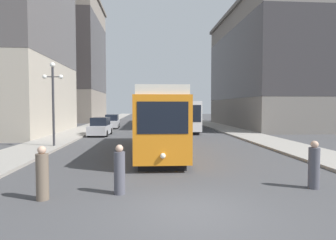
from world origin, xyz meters
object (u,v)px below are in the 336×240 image
(pedestrian_crossing_far, at_px, (120,171))
(lamp_post_left_near, at_px, (53,92))
(transit_bus, at_px, (183,114))
(parked_car_left_mid, at_px, (112,122))
(parked_car_left_near, at_px, (100,127))
(pedestrian_crossing_near, at_px, (42,175))
(streetcar, at_px, (159,119))
(pedestrian_on_sidewalk, at_px, (314,166))

(pedestrian_crossing_far, bearing_deg, lamp_post_left_near, 166.00)
(transit_bus, distance_m, parked_car_left_mid, 10.04)
(parked_car_left_near, xyz_separation_m, pedestrian_crossing_near, (1.36, -19.83, -0.05))
(pedestrian_crossing_near, xyz_separation_m, pedestrian_crossing_far, (2.36, 0.42, -0.02))
(parked_car_left_near, bearing_deg, parked_car_left_mid, 92.27)
(lamp_post_left_near, bearing_deg, pedestrian_crossing_far, -63.01)
(pedestrian_crossing_near, xyz_separation_m, lamp_post_left_near, (-3.26, 11.45, 3.17))
(parked_car_left_mid, bearing_deg, streetcar, -76.74)
(transit_bus, height_order, pedestrian_crossing_far, transit_bus)
(parked_car_left_near, xyz_separation_m, lamp_post_left_near, (-1.90, -8.38, 3.12))
(streetcar, height_order, pedestrian_on_sidewalk, streetcar)
(pedestrian_crossing_near, bearing_deg, streetcar, 24.34)
(pedestrian_crossing_far, distance_m, lamp_post_left_near, 12.78)
(pedestrian_crossing_far, height_order, lamp_post_left_near, lamp_post_left_near)
(streetcar, distance_m, pedestrian_crossing_near, 10.22)
(parked_car_left_near, relative_size, pedestrian_crossing_far, 2.58)
(streetcar, height_order, transit_bus, streetcar)
(transit_bus, bearing_deg, lamp_post_left_near, -126.61)
(parked_car_left_near, height_order, lamp_post_left_near, lamp_post_left_near)
(transit_bus, relative_size, lamp_post_left_near, 2.22)
(pedestrian_on_sidewalk, xyz_separation_m, lamp_post_left_near, (-12.48, 10.90, 3.16))
(transit_bus, distance_m, pedestrian_crossing_near, 26.57)
(streetcar, bearing_deg, parked_car_left_mid, 106.17)
(pedestrian_crossing_far, bearing_deg, pedestrian_on_sidewalk, 50.05)
(parked_car_left_near, distance_m, pedestrian_on_sidewalk, 21.99)
(pedestrian_crossing_near, bearing_deg, parked_car_left_near, 52.01)
(transit_bus, height_order, pedestrian_crossing_near, transit_bus)
(pedestrian_crossing_far, bearing_deg, parked_car_left_mid, 146.29)
(transit_bus, height_order, lamp_post_left_near, lamp_post_left_near)
(streetcar, relative_size, lamp_post_left_near, 2.15)
(parked_car_left_mid, distance_m, pedestrian_on_sidewalk, 30.85)
(pedestrian_on_sidewalk, bearing_deg, pedestrian_crossing_near, -11.00)
(parked_car_left_near, distance_m, pedestrian_crossing_far, 19.76)
(parked_car_left_near, relative_size, parked_car_left_mid, 0.93)
(parked_car_left_near, relative_size, pedestrian_crossing_near, 2.52)
(transit_bus, distance_m, pedestrian_on_sidewalk, 24.92)
(parked_car_left_mid, relative_size, pedestrian_crossing_near, 2.70)
(streetcar, xyz_separation_m, parked_car_left_mid, (-5.44, 20.24, -1.26))
(parked_car_left_near, bearing_deg, pedestrian_crossing_far, -76.91)
(streetcar, xyz_separation_m, transit_bus, (3.64, 16.12, -0.15))
(parked_car_left_mid, bearing_deg, lamp_post_left_near, -97.79)
(transit_bus, bearing_deg, streetcar, -101.12)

